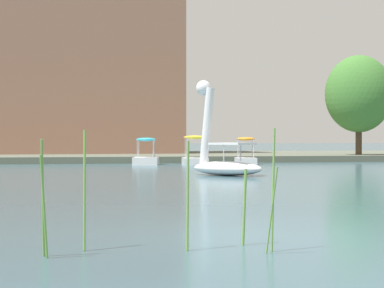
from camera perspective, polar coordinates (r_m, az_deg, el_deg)
The scene contains 9 objects.
ground_plane at distance 10.29m, azimuth 4.89°, elevation -7.33°, with size 484.02×484.02×0.00m, color #385966.
shore_bank_far at distance 49.70m, azimuth -7.97°, elevation -1.00°, with size 138.05×18.77×0.39m, color #5B6051.
swan_boat at distance 27.10m, azimuth 2.54°, elevation -0.97°, with size 3.03×3.21×3.70m.
pedal_boat_cyan at distance 38.66m, azimuth -3.74°, elevation -1.04°, with size 1.75×2.45×1.48m.
pedal_boat_yellow at distance 38.86m, azimuth 0.24°, elevation -0.98°, with size 1.54×2.19×1.60m.
pedal_boat_orange at distance 39.50m, azimuth 4.35°, elevation -1.00°, with size 1.38×2.01×1.51m.
tree_broadleaf_right at distance 46.91m, azimuth 13.31°, elevation 3.95°, with size 5.20×4.65×6.43m.
apartment_block at distance 53.20m, azimuth -10.94°, elevation 7.49°, with size 17.36×9.45×15.20m, color #996B56.
reed_clump_foreground at distance 8.68m, azimuth -2.94°, elevation -4.37°, with size 2.85×0.92×1.52m.
Camera 1 is at (-2.83, -9.79, 1.38)m, focal length 66.06 mm.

